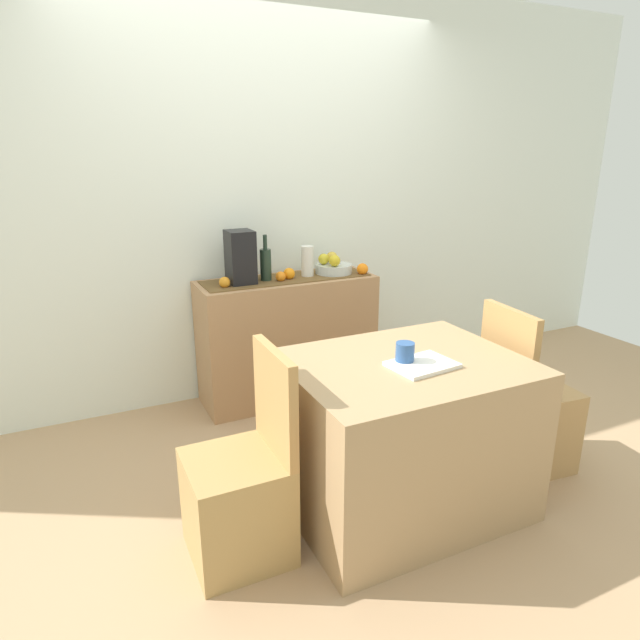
% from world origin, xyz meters
% --- Properties ---
extents(ground_plane, '(6.40, 6.40, 0.02)m').
position_xyz_m(ground_plane, '(0.00, 0.00, -0.01)').
color(ground_plane, tan).
rests_on(ground_plane, ground).
extents(room_wall_rear, '(6.40, 0.06, 2.70)m').
position_xyz_m(room_wall_rear, '(0.00, 1.18, 1.35)').
color(room_wall_rear, white).
rests_on(room_wall_rear, ground).
extents(sideboard_console, '(1.17, 0.42, 0.84)m').
position_xyz_m(sideboard_console, '(0.06, 0.92, 0.42)').
color(sideboard_console, tan).
rests_on(sideboard_console, ground).
extents(table_runner, '(1.10, 0.32, 0.01)m').
position_xyz_m(table_runner, '(0.06, 0.92, 0.84)').
color(table_runner, brown).
rests_on(table_runner, sideboard_console).
extents(fruit_bowl, '(0.25, 0.25, 0.06)m').
position_xyz_m(fruit_bowl, '(0.40, 0.92, 0.87)').
color(fruit_bowl, silver).
rests_on(fruit_bowl, table_runner).
extents(apple_rear, '(0.08, 0.08, 0.08)m').
position_xyz_m(apple_rear, '(0.41, 0.96, 0.94)').
color(apple_rear, gold).
rests_on(apple_rear, fruit_bowl).
extents(apple_center, '(0.08, 0.08, 0.08)m').
position_xyz_m(apple_center, '(0.38, 0.85, 0.94)').
color(apple_center, gold).
rests_on(apple_center, fruit_bowl).
extents(apple_left, '(0.07, 0.07, 0.07)m').
position_xyz_m(apple_left, '(0.34, 0.95, 0.94)').
color(apple_left, gold).
rests_on(apple_left, fruit_bowl).
extents(wine_bottle, '(0.07, 0.07, 0.30)m').
position_xyz_m(wine_bottle, '(-0.09, 0.92, 0.95)').
color(wine_bottle, '#223427').
rests_on(wine_bottle, sideboard_console).
extents(coffee_maker, '(0.16, 0.18, 0.34)m').
position_xyz_m(coffee_maker, '(-0.25, 0.92, 1.00)').
color(coffee_maker, black).
rests_on(coffee_maker, sideboard_console).
extents(ceramic_vase, '(0.08, 0.08, 0.21)m').
position_xyz_m(ceramic_vase, '(0.21, 0.92, 0.94)').
color(ceramic_vase, silver).
rests_on(ceramic_vase, sideboard_console).
extents(orange_loose_near_bowl, '(0.08, 0.08, 0.08)m').
position_xyz_m(orange_loose_near_bowl, '(0.07, 0.90, 0.87)').
color(orange_loose_near_bowl, orange).
rests_on(orange_loose_near_bowl, sideboard_console).
extents(orange_loose_end, '(0.07, 0.07, 0.07)m').
position_xyz_m(orange_loose_end, '(-0.01, 0.87, 0.87)').
color(orange_loose_end, orange).
rests_on(orange_loose_end, sideboard_console).
extents(orange_loose_mid, '(0.07, 0.07, 0.07)m').
position_xyz_m(orange_loose_mid, '(-0.38, 0.86, 0.87)').
color(orange_loose_mid, orange).
rests_on(orange_loose_mid, sideboard_console).
extents(orange_loose_far, '(0.08, 0.08, 0.08)m').
position_xyz_m(orange_loose_far, '(0.57, 0.81, 0.87)').
color(orange_loose_far, orange).
rests_on(orange_loose_far, sideboard_console).
extents(dining_table, '(1.06, 0.83, 0.74)m').
position_xyz_m(dining_table, '(0.08, -0.43, 0.37)').
color(dining_table, tan).
rests_on(dining_table, ground).
extents(open_book, '(0.30, 0.24, 0.02)m').
position_xyz_m(open_book, '(0.11, -0.52, 0.75)').
color(open_book, white).
rests_on(open_book, dining_table).
extents(coffee_cup, '(0.08, 0.08, 0.10)m').
position_xyz_m(coffee_cup, '(0.06, -0.46, 0.79)').
color(coffee_cup, '#2E5490').
rests_on(coffee_cup, dining_table).
extents(chair_near_window, '(0.40, 0.40, 0.90)m').
position_xyz_m(chair_near_window, '(-0.71, -0.43, 0.27)').
color(chair_near_window, tan).
rests_on(chair_near_window, ground).
extents(chair_by_corner, '(0.44, 0.44, 0.90)m').
position_xyz_m(chair_by_corner, '(0.88, -0.43, 0.27)').
color(chair_by_corner, tan).
rests_on(chair_by_corner, ground).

